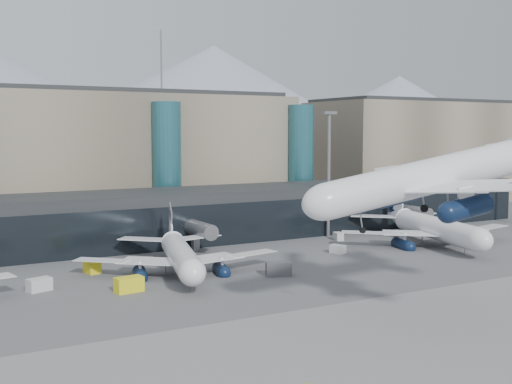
# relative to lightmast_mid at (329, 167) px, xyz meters

# --- Properties ---
(ground) EXTENTS (900.00, 900.00, 0.00)m
(ground) POSITION_rel_lightmast_mid_xyz_m (-30.00, -48.00, -14.42)
(ground) COLOR #515154
(ground) RESTS_ON ground
(runway_strip) EXTENTS (400.00, 40.00, 0.04)m
(runway_strip) POSITION_rel_lightmast_mid_xyz_m (-30.00, -63.00, -14.40)
(runway_strip) COLOR slate
(runway_strip) RESTS_ON ground
(runway_markings) EXTENTS (128.00, 1.00, 0.02)m
(runway_markings) POSITION_rel_lightmast_mid_xyz_m (-30.00, -63.00, -14.37)
(runway_markings) COLOR gold
(runway_markings) RESTS_ON ground
(concourse) EXTENTS (170.00, 27.00, 10.00)m
(concourse) POSITION_rel_lightmast_mid_xyz_m (-30.02, 9.73, -9.45)
(concourse) COLOR black
(concourse) RESTS_ON ground
(terminal_main) EXTENTS (130.00, 30.00, 31.00)m
(terminal_main) POSITION_rel_lightmast_mid_xyz_m (-55.00, 42.00, 1.03)
(terminal_main) COLOR gray
(terminal_main) RESTS_ON ground
(terminal_east) EXTENTS (70.00, 30.00, 31.00)m
(terminal_east) POSITION_rel_lightmast_mid_xyz_m (65.00, 42.00, 1.03)
(terminal_east) COLOR gray
(terminal_east) RESTS_ON ground
(teal_towers) EXTENTS (116.40, 19.40, 46.00)m
(teal_towers) POSITION_rel_lightmast_mid_xyz_m (-44.99, 26.01, -0.41)
(teal_towers) COLOR #27616E
(teal_towers) RESTS_ON ground
(mountain_ridge) EXTENTS (910.00, 400.00, 110.00)m
(mountain_ridge) POSITION_rel_lightmast_mid_xyz_m (-14.03, 332.00, 31.33)
(mountain_ridge) COLOR gray
(mountain_ridge) RESTS_ON ground
(lightmast_mid) EXTENTS (3.00, 1.20, 25.60)m
(lightmast_mid) POSITION_rel_lightmast_mid_xyz_m (0.00, 0.00, 0.00)
(lightmast_mid) COLOR slate
(lightmast_mid) RESTS_ON ground
(hero_jet) EXTENTS (35.73, 35.38, 11.55)m
(hero_jet) POSITION_rel_lightmast_mid_xyz_m (-21.18, -53.66, 3.43)
(hero_jet) COLOR white
(hero_jet) RESTS_ON ground
(jet_parked_mid) EXTENTS (31.90, 33.10, 10.63)m
(jet_parked_mid) POSITION_rel_lightmast_mid_xyz_m (-39.19, -15.71, -10.40)
(jet_parked_mid) COLOR white
(jet_parked_mid) RESTS_ON ground
(jet_parked_right) EXTENTS (36.50, 37.65, 12.10)m
(jet_parked_right) POSITION_rel_lightmast_mid_xyz_m (12.36, -15.52, -9.84)
(jet_parked_right) COLOR white
(jet_parked_right) RESTS_ON ground
(veh_a) EXTENTS (3.54, 2.65, 1.77)m
(veh_a) POSITION_rel_lightmast_mid_xyz_m (-60.42, -18.08, -13.53)
(veh_a) COLOR silver
(veh_a) RESTS_ON ground
(veh_b) EXTENTS (2.25, 3.16, 1.68)m
(veh_b) POSITION_rel_lightmast_mid_xyz_m (-51.27, -10.46, -13.58)
(veh_b) COLOR yellow
(veh_b) RESTS_ON ground
(veh_c) EXTENTS (4.25, 3.29, 2.10)m
(veh_c) POSITION_rel_lightmast_mid_xyz_m (-27.25, -25.85, -13.37)
(veh_c) COLOR #48484D
(veh_c) RESTS_ON ground
(veh_d) EXTENTS (2.10, 2.95, 1.52)m
(veh_d) POSITION_rel_lightmast_mid_xyz_m (-0.62, -4.40, -13.66)
(veh_d) COLOR silver
(veh_d) RESTS_ON ground
(veh_e) EXTENTS (3.12, 2.51, 1.54)m
(veh_e) POSITION_rel_lightmast_mid_xyz_m (18.68, -15.72, -13.65)
(veh_e) COLOR yellow
(veh_e) RESTS_ON ground
(veh_g) EXTENTS (2.42, 3.00, 1.52)m
(veh_g) POSITION_rel_lightmast_mid_xyz_m (-8.98, -15.70, -13.66)
(veh_g) COLOR silver
(veh_g) RESTS_ON ground
(veh_h) EXTENTS (3.95, 2.44, 2.05)m
(veh_h) POSITION_rel_lightmast_mid_xyz_m (-49.91, -24.47, -13.39)
(veh_h) COLOR yellow
(veh_h) RESTS_ON ground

